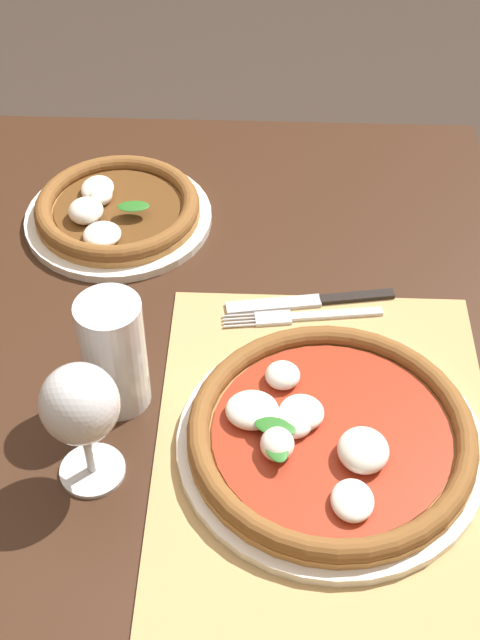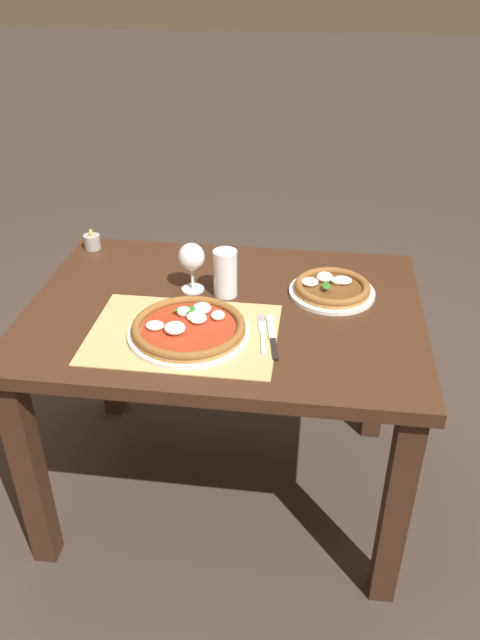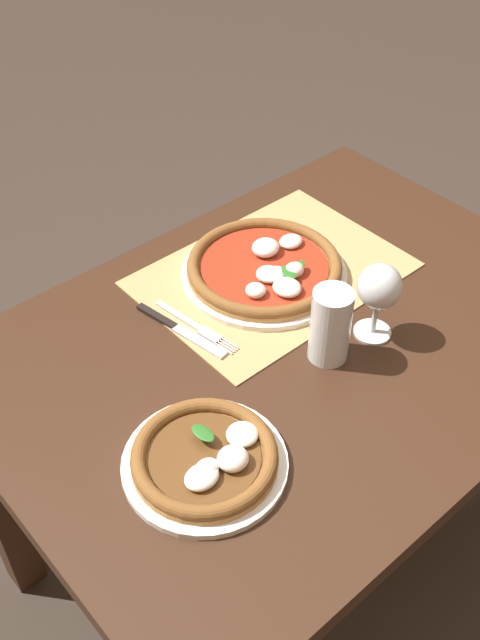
{
  "view_description": "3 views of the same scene",
  "coord_description": "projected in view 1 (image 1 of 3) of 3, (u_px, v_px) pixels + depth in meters",
  "views": [
    {
      "loc": [
        -0.66,
        -0.09,
        1.52
      ],
      "look_at": [
        0.09,
        -0.06,
        0.78
      ],
      "focal_mm": 50.0,
      "sensor_mm": 36.0,
      "label": 1
    },
    {
      "loc": [
        0.25,
        -1.56,
        1.67
      ],
      "look_at": [
        0.06,
        -0.12,
        0.77
      ],
      "focal_mm": 35.0,
      "sensor_mm": 36.0,
      "label": 2
    },
    {
      "loc": [
        0.73,
        0.68,
        1.7
      ],
      "look_at": [
        0.09,
        -0.05,
        0.8
      ],
      "focal_mm": 42.0,
      "sensor_mm": 36.0,
      "label": 3
    }
  ],
  "objects": [
    {
      "name": "fork",
      "position": [
        302.0,
        316.0,
        1.11
      ],
      "size": [
        0.04,
        0.2,
        0.0
      ],
      "color": "#B7B7BC",
      "rests_on": "paper_placemat"
    },
    {
      "name": "pizza_near",
      "position": [
        329.0,
        436.0,
        0.95
      ],
      "size": [
        0.33,
        0.33,
        0.05
      ],
      "color": "silver",
      "rests_on": "paper_placemat"
    },
    {
      "name": "pint_glass",
      "position": [
        114.0,
        356.0,
        0.97
      ],
      "size": [
        0.07,
        0.07,
        0.15
      ],
      "color": "silver",
      "rests_on": "dining_table"
    },
    {
      "name": "dining_table",
      "position": [
        188.0,
        455.0,
        1.11
      ],
      "size": [
        1.15,
        0.83,
        0.74
      ],
      "color": "#382114",
      "rests_on": "ground"
    },
    {
      "name": "pizza_far",
      "position": [
        116.0,
        211.0,
        1.23
      ],
      "size": [
        0.26,
        0.26,
        0.05
      ],
      "color": "silver",
      "rests_on": "dining_table"
    },
    {
      "name": "knife",
      "position": [
        310.0,
        301.0,
        1.12
      ],
      "size": [
        0.05,
        0.21,
        0.01
      ],
      "color": "black",
      "rests_on": "paper_placemat"
    },
    {
      "name": "paper_placemat",
      "position": [
        326.0,
        461.0,
        0.95
      ],
      "size": [
        0.51,
        0.37,
        0.0
      ],
      "primitive_type": "cube",
      "color": "tan",
      "rests_on": "dining_table"
    },
    {
      "name": "wine_glass",
      "position": [
        80.0,
        408.0,
        0.87
      ],
      "size": [
        0.08,
        0.08,
        0.16
      ],
      "color": "silver",
      "rests_on": "dining_table"
    }
  ]
}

